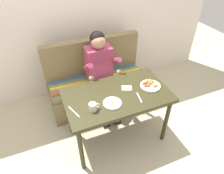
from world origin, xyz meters
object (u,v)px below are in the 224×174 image
(table, at_px, (117,99))
(coffee_mug, at_px, (93,107))
(person, at_px, (101,67))
(plate_eggs, at_px, (112,103))
(fork, at_px, (139,97))
(plate_breakfast, at_px, (150,85))
(knife, at_px, (74,112))
(couch, at_px, (97,84))
(napkin, at_px, (127,88))

(table, xyz_separation_m, coffee_mug, (-0.33, -0.14, 0.13))
(person, relative_size, plate_eggs, 6.01)
(plate_eggs, distance_m, fork, 0.31)
(plate_breakfast, height_order, plate_eggs, plate_breakfast)
(coffee_mug, distance_m, knife, 0.20)
(person, xyz_separation_m, knife, (-0.54, -0.68, -0.01))
(plate_breakfast, distance_m, knife, 0.94)
(couch, distance_m, napkin, 0.83)
(coffee_mug, xyz_separation_m, napkin, (0.48, 0.19, -0.04))
(napkin, bearing_deg, plate_eggs, -145.04)
(knife, bearing_deg, person, 32.69)
(table, distance_m, fork, 0.27)
(coffee_mug, relative_size, fork, 0.69)
(table, xyz_separation_m, person, (0.01, 0.59, 0.09))
(knife, bearing_deg, napkin, -7.05)
(person, bearing_deg, plate_breakfast, -56.36)
(plate_breakfast, distance_m, fork, 0.25)
(table, relative_size, fork, 7.06)
(napkin, height_order, knife, napkin)
(coffee_mug, height_order, knife, coffee_mug)
(plate_eggs, bearing_deg, table, 49.33)
(person, bearing_deg, coffee_mug, -115.28)
(plate_eggs, distance_m, napkin, 0.31)
(plate_breakfast, relative_size, coffee_mug, 2.03)
(fork, bearing_deg, coffee_mug, -171.32)
(coffee_mug, xyz_separation_m, fork, (0.53, -0.01, -0.04))
(napkin, bearing_deg, person, 103.78)
(plate_breakfast, xyz_separation_m, plate_eggs, (-0.53, -0.11, -0.00))
(plate_breakfast, xyz_separation_m, fork, (-0.22, -0.14, -0.01))
(couch, xyz_separation_m, napkin, (0.15, -0.71, 0.40))
(plate_breakfast, height_order, fork, plate_breakfast)
(couch, distance_m, plate_eggs, 0.99)
(coffee_mug, height_order, napkin, coffee_mug)
(couch, height_order, knife, couch)
(person, xyz_separation_m, plate_breakfast, (0.40, -0.61, 0.00))
(coffee_mug, bearing_deg, fork, -1.34)
(plate_breakfast, relative_size, plate_eggs, 1.19)
(plate_breakfast, height_order, coffee_mug, coffee_mug)
(plate_eggs, bearing_deg, knife, 174.84)
(couch, bearing_deg, napkin, -78.41)
(fork, bearing_deg, table, 152.89)
(plate_breakfast, relative_size, napkin, 2.03)
(couch, xyz_separation_m, plate_eggs, (-0.11, -0.89, 0.41))
(person, relative_size, coffee_mug, 10.27)
(plate_eggs, xyz_separation_m, coffee_mug, (-0.22, -0.01, 0.04))
(table, relative_size, napkin, 10.18)
(napkin, distance_m, fork, 0.21)
(coffee_mug, bearing_deg, napkin, 21.90)
(knife, bearing_deg, coffee_mug, -33.49)
(table, relative_size, couch, 0.83)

